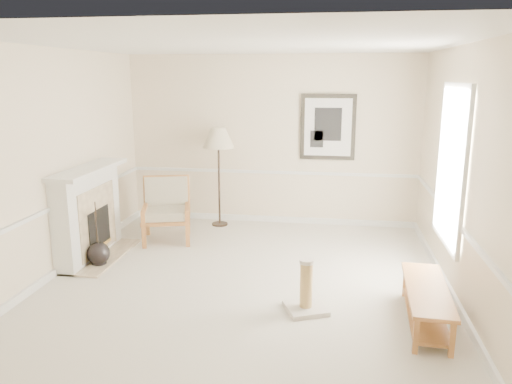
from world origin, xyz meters
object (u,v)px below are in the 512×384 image
Objects in this scene: scratching_post at (306,295)px; floor_lamp at (218,141)px; bench at (426,299)px; floor_vase at (99,254)px; armchair at (166,206)px.

floor_lamp is at bearing 118.76° from scratching_post.
bench is at bearing -3.99° from scratching_post.
floor_lamp is 2.82× the size of scratching_post.
floor_vase is 0.64× the size of bench.
floor_lamp reaches higher than armchair.
floor_lamp is 1.19× the size of bench.
scratching_post is (1.67, -3.04, -1.29)m from floor_lamp.
floor_vase is 0.93× the size of armchair.
armchair is 1.43m from floor_lamp.
armchair is 0.69× the size of bench.
scratching_post is at bearing 176.01° from bench.
bench is at bearing -48.35° from armchair.
bench is 1.27m from scratching_post.
bench is at bearing -46.87° from floor_lamp.
scratching_post is (2.33, -2.20, -0.34)m from armchair.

